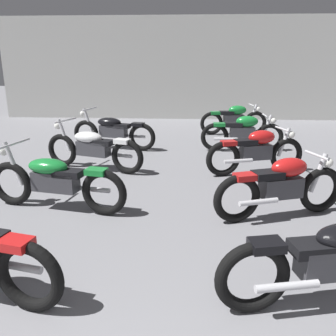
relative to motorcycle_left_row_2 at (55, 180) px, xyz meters
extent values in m
cube|color=#B2B2AD|center=(1.61, 8.63, 1.35)|extent=(13.22, 0.24, 3.60)
torus|color=black|center=(0.57, -2.17, -0.12)|extent=(0.68, 0.26, 0.67)
cube|color=red|center=(0.48, -2.15, 0.18)|extent=(0.32, 0.26, 0.08)
cylinder|color=silver|center=(0.36, -1.99, -0.14)|extent=(0.55, 0.19, 0.07)
torus|color=black|center=(-0.72, 0.14, -0.12)|extent=(0.68, 0.24, 0.67)
torus|color=black|center=(0.75, -0.15, -0.12)|extent=(0.68, 0.24, 0.67)
cylinder|color=silver|center=(-0.64, 0.13, 0.19)|extent=(0.28, 0.12, 0.66)
cube|color=#38383D|center=(0.01, 0.00, -0.02)|extent=(0.69, 0.36, 0.28)
ellipsoid|color=#197F33|center=(-0.09, 0.02, 0.20)|extent=(0.65, 0.43, 0.22)
cube|color=black|center=(0.23, -0.05, 0.12)|extent=(0.44, 0.31, 0.10)
cube|color=#197F33|center=(0.65, -0.13, 0.18)|extent=(0.31, 0.25, 0.08)
cylinder|color=silver|center=(-0.59, 0.11, 0.50)|extent=(0.17, 0.67, 0.04)
sphere|color=white|center=(-0.78, 0.15, 0.38)|extent=(0.14, 0.14, 0.14)
cylinder|color=silver|center=(0.53, 0.03, -0.14)|extent=(0.55, 0.18, 0.07)
torus|color=black|center=(-0.68, 2.21, -0.12)|extent=(0.67, 0.31, 0.67)
torus|color=black|center=(0.75, 1.75, -0.12)|extent=(0.67, 0.31, 0.67)
cylinder|color=silver|center=(-0.60, 2.19, 0.19)|extent=(0.28, 0.15, 0.66)
cube|color=#38383D|center=(0.04, 1.98, -0.02)|extent=(0.70, 0.43, 0.28)
ellipsoid|color=white|center=(-0.06, 2.01, 0.20)|extent=(0.67, 0.49, 0.22)
cube|color=black|center=(0.25, 1.92, 0.12)|extent=(0.45, 0.35, 0.10)
cube|color=white|center=(0.66, 1.78, 0.18)|extent=(0.33, 0.28, 0.08)
cylinder|color=silver|center=(-0.54, 2.17, 0.50)|extent=(0.24, 0.66, 0.04)
sphere|color=white|center=(-0.73, 2.23, 0.38)|extent=(0.14, 0.14, 0.14)
cylinder|color=silver|center=(0.55, 1.95, -0.14)|extent=(0.54, 0.24, 0.07)
torus|color=black|center=(-0.67, 3.94, -0.12)|extent=(0.68, 0.26, 0.67)
torus|color=black|center=(0.79, 3.59, -0.12)|extent=(0.68, 0.26, 0.67)
cylinder|color=silver|center=(-0.59, 3.92, 0.19)|extent=(0.28, 0.13, 0.66)
cube|color=#38383D|center=(0.06, 3.76, -0.02)|extent=(0.70, 0.39, 0.28)
ellipsoid|color=black|center=(-0.03, 3.79, 0.20)|extent=(0.66, 0.45, 0.22)
cube|color=black|center=(0.28, 3.71, 0.12)|extent=(0.44, 0.33, 0.10)
cube|color=black|center=(0.70, 3.61, 0.18)|extent=(0.32, 0.26, 0.08)
cylinder|color=silver|center=(-0.53, 3.90, 0.50)|extent=(0.19, 0.67, 0.04)
sphere|color=white|center=(-0.72, 3.95, 0.38)|extent=(0.14, 0.14, 0.14)
cylinder|color=silver|center=(0.58, 3.77, -0.14)|extent=(0.55, 0.20, 0.07)
torus|color=black|center=(2.47, -2.07, -0.12)|extent=(0.68, 0.25, 0.67)
cube|color=#38383D|center=(3.21, -1.92, -0.02)|extent=(0.70, 0.37, 0.28)
cube|color=black|center=(2.99, -1.96, 0.12)|extent=(0.44, 0.32, 0.10)
cube|color=black|center=(2.57, -2.05, 0.18)|extent=(0.32, 0.25, 0.08)
cylinder|color=silver|center=(2.75, -2.15, -0.14)|extent=(0.55, 0.18, 0.07)
torus|color=black|center=(3.80, 0.14, -0.12)|extent=(0.67, 0.32, 0.67)
torus|color=black|center=(2.57, -0.27, -0.12)|extent=(0.67, 0.32, 0.67)
cylinder|color=silver|center=(3.72, 0.12, 0.14)|extent=(0.25, 0.14, 0.56)
cube|color=#38383D|center=(3.18, -0.06, -0.02)|extent=(0.62, 0.41, 0.28)
ellipsoid|color=red|center=(3.28, -0.03, 0.26)|extent=(0.58, 0.43, 0.26)
cube|color=black|center=(2.97, -0.13, 0.18)|extent=(0.46, 0.35, 0.10)
cube|color=red|center=(2.66, -0.24, 0.18)|extent=(0.33, 0.28, 0.08)
cylinder|color=silver|center=(3.67, 0.10, 0.40)|extent=(0.19, 0.47, 0.04)
sphere|color=white|center=(3.86, 0.16, 0.28)|extent=(0.14, 0.14, 0.14)
cylinder|color=silver|center=(2.84, -0.31, -0.14)|extent=(0.54, 0.24, 0.07)
torus|color=black|center=(3.81, 2.08, -0.12)|extent=(0.67, 0.29, 0.67)
torus|color=black|center=(2.56, 1.73, -0.12)|extent=(0.67, 0.29, 0.67)
cylinder|color=silver|center=(3.73, 2.06, 0.14)|extent=(0.25, 0.13, 0.56)
cube|color=#38383D|center=(3.18, 1.91, -0.02)|extent=(0.62, 0.39, 0.28)
ellipsoid|color=red|center=(3.28, 1.93, 0.26)|extent=(0.58, 0.41, 0.26)
cube|color=black|center=(2.97, 1.85, 0.18)|extent=(0.45, 0.34, 0.10)
cube|color=red|center=(2.65, 1.76, 0.18)|extent=(0.32, 0.27, 0.08)
cylinder|color=silver|center=(3.67, 2.05, 0.40)|extent=(0.17, 0.47, 0.04)
sphere|color=white|center=(3.87, 2.10, 0.28)|extent=(0.14, 0.14, 0.14)
cylinder|color=silver|center=(2.83, 1.67, -0.14)|extent=(0.55, 0.22, 0.07)
torus|color=black|center=(3.83, 3.75, -0.12)|extent=(0.67, 0.13, 0.67)
torus|color=black|center=(2.53, 3.71, -0.12)|extent=(0.67, 0.13, 0.67)
cylinder|color=silver|center=(3.75, 3.74, 0.14)|extent=(0.24, 0.08, 0.56)
cube|color=#38383D|center=(3.18, 3.73, -0.02)|extent=(0.58, 0.26, 0.28)
ellipsoid|color=#197F33|center=(3.28, 3.73, 0.26)|extent=(0.53, 0.29, 0.26)
cube|color=black|center=(2.96, 3.72, 0.18)|extent=(0.41, 0.25, 0.10)
cube|color=#197F33|center=(2.63, 3.71, 0.18)|extent=(0.29, 0.21, 0.08)
cylinder|color=silver|center=(3.69, 3.74, 0.40)|extent=(0.05, 0.48, 0.04)
sphere|color=white|center=(3.89, 3.75, 0.28)|extent=(0.14, 0.14, 0.14)
cylinder|color=silver|center=(2.78, 3.59, -0.14)|extent=(0.55, 0.08, 0.07)
torus|color=black|center=(3.85, 5.82, -0.12)|extent=(0.68, 0.21, 0.67)
torus|color=black|center=(2.56, 5.63, -0.12)|extent=(0.68, 0.21, 0.67)
cylinder|color=silver|center=(3.77, 5.80, 0.14)|extent=(0.25, 0.10, 0.56)
cube|color=#38383D|center=(3.21, 5.72, -0.02)|extent=(0.60, 0.32, 0.28)
ellipsoid|color=#197F33|center=(3.31, 5.74, 0.26)|extent=(0.56, 0.35, 0.26)
cube|color=black|center=(2.99, 5.69, 0.18)|extent=(0.43, 0.30, 0.10)
cube|color=#197F33|center=(2.66, 5.64, 0.18)|extent=(0.31, 0.24, 0.08)
cylinder|color=silver|center=(3.71, 5.80, 0.40)|extent=(0.11, 0.48, 0.04)
sphere|color=white|center=(3.91, 5.83, 0.28)|extent=(0.14, 0.14, 0.14)
cylinder|color=silver|center=(2.83, 5.53, -0.14)|extent=(0.55, 0.15, 0.07)
camera|label=1|loc=(1.92, -4.73, 1.65)|focal=38.10mm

